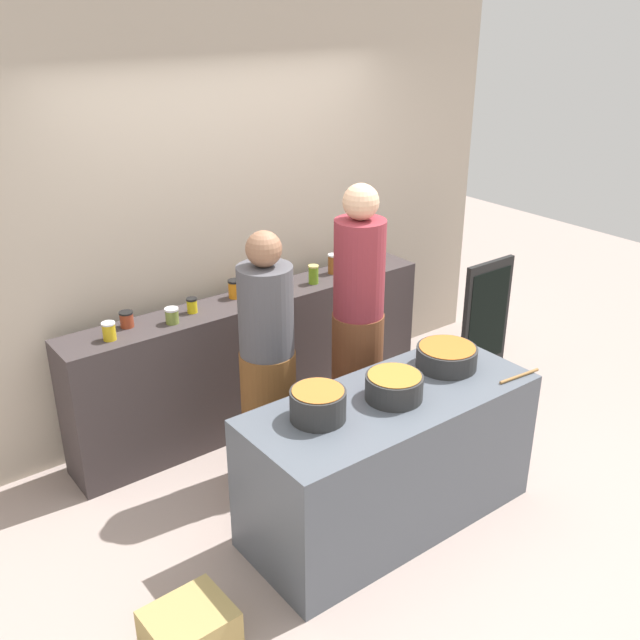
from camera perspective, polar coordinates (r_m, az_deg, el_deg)
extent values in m
plane|color=#A8948B|center=(4.67, 2.68, -13.28)|extent=(12.00, 12.00, 0.00)
cube|color=#B0A290|center=(5.08, -7.63, 8.72)|extent=(4.80, 0.12, 3.00)
cube|color=#3B3333|center=(5.17, -5.05, -3.10)|extent=(2.70, 0.36, 0.95)
cube|color=#505762|center=(4.25, 5.42, -10.80)|extent=(1.70, 0.70, 0.82)
cylinder|color=gold|center=(4.50, -16.16, -0.90)|extent=(0.08, 0.08, 0.10)
cylinder|color=silver|center=(4.48, -16.24, -0.26)|extent=(0.08, 0.08, 0.01)
cylinder|color=maroon|center=(4.65, -14.87, -0.01)|extent=(0.08, 0.08, 0.09)
cylinder|color=black|center=(4.63, -14.93, 0.55)|extent=(0.09, 0.09, 0.01)
cylinder|color=olive|center=(4.63, -11.49, 0.26)|extent=(0.08, 0.08, 0.09)
cylinder|color=silver|center=(4.61, -11.54, 0.83)|extent=(0.09, 0.09, 0.01)
cylinder|color=gold|center=(4.77, -9.97, 1.06)|extent=(0.07, 0.07, 0.09)
cylinder|color=black|center=(4.75, -10.01, 1.61)|extent=(0.07, 0.07, 0.01)
cylinder|color=orange|center=(4.96, -6.68, 2.36)|extent=(0.09, 0.09, 0.11)
cylinder|color=black|center=(4.93, -6.72, 3.04)|extent=(0.09, 0.09, 0.01)
cylinder|color=olive|center=(4.94, -5.15, 2.26)|extent=(0.09, 0.09, 0.10)
cylinder|color=silver|center=(4.92, -5.18, 2.87)|extent=(0.09, 0.09, 0.01)
cylinder|color=yellow|center=(5.07, -3.47, 3.04)|extent=(0.08, 0.08, 0.12)
cylinder|color=silver|center=(5.05, -3.49, 3.72)|extent=(0.09, 0.09, 0.01)
cylinder|color=olive|center=(5.17, -0.51, 3.52)|extent=(0.07, 0.07, 0.12)
cylinder|color=#D6C666|center=(5.14, -0.52, 4.23)|extent=(0.07, 0.07, 0.01)
cylinder|color=brown|center=(5.36, 1.03, 4.35)|extent=(0.08, 0.08, 0.13)
cylinder|color=silver|center=(5.33, 1.04, 5.09)|extent=(0.08, 0.08, 0.01)
cylinder|color=gold|center=(5.58, 3.60, 4.89)|extent=(0.09, 0.09, 0.09)
cylinder|color=#D6C666|center=(5.56, 3.61, 5.40)|extent=(0.09, 0.09, 0.01)
cylinder|color=orange|center=(5.68, 4.76, 5.26)|extent=(0.07, 0.07, 0.10)
cylinder|color=black|center=(5.66, 4.78, 5.81)|extent=(0.07, 0.07, 0.01)
cylinder|color=#2D2D2D|center=(3.78, -0.16, -6.65)|extent=(0.29, 0.29, 0.16)
cylinder|color=#B3692A|center=(3.73, -0.16, -5.53)|extent=(0.27, 0.27, 0.00)
cylinder|color=#2D2D2D|center=(3.98, 5.78, -5.25)|extent=(0.32, 0.32, 0.14)
cylinder|color=#AD742D|center=(3.95, 5.82, -4.33)|extent=(0.29, 0.29, 0.00)
cylinder|color=#2D2D2D|center=(4.35, 9.86, -2.88)|extent=(0.36, 0.36, 0.13)
cylinder|color=#BA6526|center=(4.32, 9.92, -2.09)|extent=(0.33, 0.33, 0.00)
cylinder|color=#9E703D|center=(4.35, 15.31, -4.25)|extent=(0.30, 0.04, 0.02)
cylinder|color=brown|center=(4.56, -3.99, -7.52)|extent=(0.34, 0.34, 0.89)
cylinder|color=#4D4C51|center=(4.23, -4.26, 0.74)|extent=(0.33, 0.33, 0.54)
sphere|color=#8C6047|center=(4.10, -4.42, 5.56)|extent=(0.21, 0.21, 0.21)
cylinder|color=brown|center=(4.80, 2.88, -5.01)|extent=(0.33, 0.33, 1.00)
cylinder|color=maroon|center=(4.46, 3.09, 4.05)|extent=(0.32, 0.32, 0.61)
sphere|color=#D8A884|center=(4.33, 3.21, 9.21)|extent=(0.22, 0.22, 0.22)
cube|color=tan|center=(3.78, -10.15, -22.66)|extent=(0.40, 0.35, 0.20)
cube|color=black|center=(5.84, 12.80, -0.10)|extent=(0.49, 0.04, 0.99)
cube|color=black|center=(5.81, 13.00, 0.28)|extent=(0.42, 0.01, 0.75)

